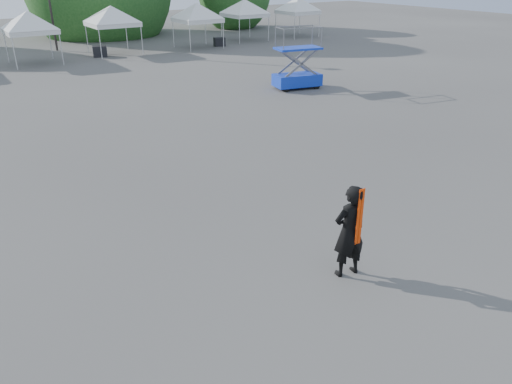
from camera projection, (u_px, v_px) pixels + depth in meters
ground at (266, 233)px, 12.29m from camera, size 120.00×120.00×0.00m
tent_e at (27, 15)px, 31.60m from camera, size 4.27×4.27×3.88m
tent_f at (111, 9)px, 35.37m from camera, size 4.58×4.58×3.88m
tent_g at (197, 7)px, 37.77m from camera, size 4.32×4.32×3.88m
tent_h at (245, 3)px, 41.59m from camera, size 4.40×4.40×3.88m
tent_extra_8 at (298, 0)px, 43.93m from camera, size 4.21×4.21×3.88m
man at (350, 231)px, 10.28m from camera, size 0.81×0.59×2.06m
scissor_lift at (298, 58)px, 25.84m from camera, size 2.62×1.68×3.13m
crate_mid at (100, 51)px, 35.29m from camera, size 1.11×0.97×0.74m
crate_east at (219, 42)px, 39.85m from camera, size 0.97×0.84×0.65m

